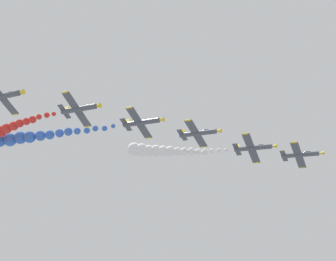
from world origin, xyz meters
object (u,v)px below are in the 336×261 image
at_px(airplane_lead, 301,155).
at_px(airplane_right_outer, 79,109).
at_px(airplane_left_outer, 142,122).
at_px(airplane_trailing, 4,96).
at_px(airplane_right_inner, 199,133).
at_px(airplane_left_inner, 254,148).

bearing_deg(airplane_lead, airplane_right_outer, -39.65).
bearing_deg(airplane_left_outer, airplane_right_outer, -40.99).
bearing_deg(airplane_trailing, airplane_right_inner, 139.69).
bearing_deg(airplane_right_outer, airplane_left_inner, 139.76).
height_order(airplane_left_inner, airplane_left_outer, airplane_left_outer).
bearing_deg(airplane_left_outer, airplane_lead, 140.79).
bearing_deg(airplane_left_outer, airplane_trailing, -40.63).
height_order(airplane_lead, airplane_right_outer, airplane_right_outer).
distance_m(airplane_lead, airplane_right_inner, 27.92).
height_order(airplane_lead, airplane_trailing, airplane_trailing).
height_order(airplane_left_inner, airplane_right_inner, airplane_right_inner).
xyz_separation_m(airplane_right_inner, airplane_trailing, (31.66, -26.86, 4.44)).
relative_size(airplane_left_inner, airplane_left_outer, 1.00).
relative_size(airplane_lead, airplane_right_outer, 1.00).
relative_size(airplane_left_inner, airplane_right_outer, 1.00).
xyz_separation_m(airplane_lead, airplane_left_outer, (31.86, -26.00, 4.70)).
distance_m(airplane_lead, airplane_left_inner, 13.63).
xyz_separation_m(airplane_left_outer, airplane_trailing, (21.34, -18.31, 3.07)).
bearing_deg(airplane_left_inner, airplane_right_inner, -40.10).
distance_m(airplane_right_inner, airplane_left_outer, 13.47).
bearing_deg(airplane_right_outer, airplane_right_inner, 139.69).
bearing_deg(airplane_left_inner, airplane_trailing, -40.26).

